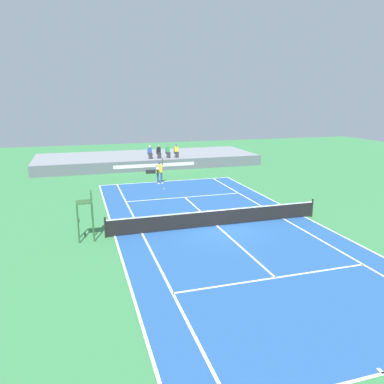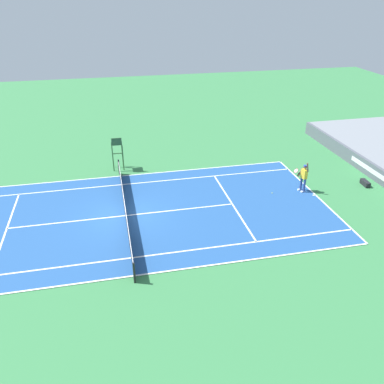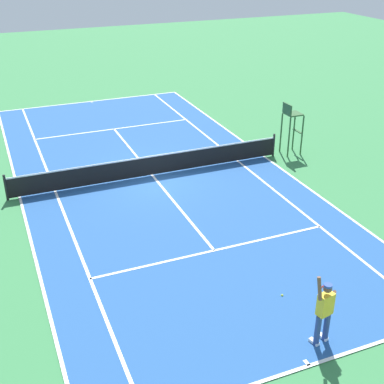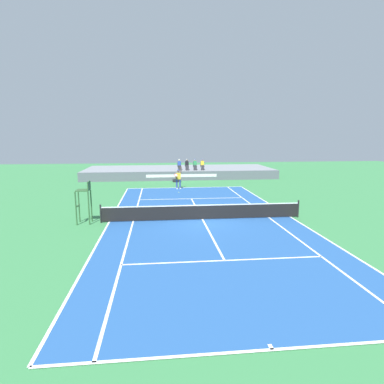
{
  "view_description": "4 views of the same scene",
  "coord_description": "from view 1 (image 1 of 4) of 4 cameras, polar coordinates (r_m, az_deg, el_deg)",
  "views": [
    {
      "loc": [
        -7.03,
        -18.27,
        6.79
      ],
      "look_at": [
        -0.22,
        3.96,
        1.0
      ],
      "focal_mm": 35.39,
      "sensor_mm": 36.0,
      "label": 1
    },
    {
      "loc": [
        20.16,
        -0.52,
        11.75
      ],
      "look_at": [
        -0.22,
        3.96,
        1.0
      ],
      "focal_mm": 37.51,
      "sensor_mm": 36.0,
      "label": 2
    },
    {
      "loc": [
        6.17,
        19.47,
        9.34
      ],
      "look_at": [
        -0.22,
        3.96,
        1.0
      ],
      "focal_mm": 48.79,
      "sensor_mm": 36.0,
      "label": 3
    },
    {
      "loc": [
        -2.61,
        -18.45,
        5.02
      ],
      "look_at": [
        -0.22,
        3.96,
        1.0
      ],
      "focal_mm": 30.03,
      "sensor_mm": 36.0,
      "label": 4
    }
  ],
  "objects": [
    {
      "name": "ground_plane",
      "position": [
        20.72,
        3.8,
        -5.18
      ],
      "size": [
        80.0,
        80.0,
        0.0
      ],
      "primitive_type": "plane",
      "color": "#387F47"
    },
    {
      "name": "court",
      "position": [
        20.72,
        3.8,
        -5.15
      ],
      "size": [
        11.08,
        23.88,
        0.03
      ],
      "color": "#235193",
      "rests_on": "ground"
    },
    {
      "name": "net",
      "position": [
        20.56,
        3.82,
        -3.8
      ],
      "size": [
        11.98,
        0.1,
        1.07
      ],
      "color": "black",
      "rests_on": "ground"
    },
    {
      "name": "barrier_wall",
      "position": [
        36.4,
        -5.66,
        3.98
      ],
      "size": [
        22.39,
        0.25,
        1.01
      ],
      "color": "#565B66",
      "rests_on": "ground"
    },
    {
      "name": "bleacher_platform",
      "position": [
        40.32,
        -6.82,
        4.92
      ],
      "size": [
        22.39,
        7.86,
        1.01
      ],
      "primitive_type": "cube",
      "color": "gray",
      "rests_on": "ground"
    },
    {
      "name": "spectator_seated_0",
      "position": [
        37.43,
        -6.33,
        5.97
      ],
      "size": [
        0.44,
        0.6,
        1.26
      ],
      "color": "#474C56",
      "rests_on": "bleacher_platform"
    },
    {
      "name": "spectator_seated_1",
      "position": [
        37.6,
        -5.01,
        6.04
      ],
      "size": [
        0.44,
        0.6,
        1.26
      ],
      "color": "#474C56",
      "rests_on": "bleacher_platform"
    },
    {
      "name": "spectator_seated_2",
      "position": [
        37.8,
        -3.63,
        6.1
      ],
      "size": [
        0.44,
        0.6,
        1.26
      ],
      "color": "#474C56",
      "rests_on": "bleacher_platform"
    },
    {
      "name": "spectator_seated_3",
      "position": [
        38.01,
        -2.36,
        6.16
      ],
      "size": [
        0.44,
        0.6,
        1.26
      ],
      "color": "#474C56",
      "rests_on": "bleacher_platform"
    },
    {
      "name": "tennis_player",
      "position": [
        30.77,
        -4.92,
        3.08
      ],
      "size": [
        0.74,
        0.74,
        2.08
      ],
      "color": "navy",
      "rests_on": "ground"
    },
    {
      "name": "tennis_ball",
      "position": [
        29.06,
        -4.22,
        0.5
      ],
      "size": [
        0.07,
        0.07,
        0.07
      ],
      "primitive_type": "sphere",
      "color": "#D1E533",
      "rests_on": "ground"
    },
    {
      "name": "umpire_chair",
      "position": [
        19.01,
        -15.68,
        -2.54
      ],
      "size": [
        0.77,
        0.77,
        2.44
      ],
      "color": "#2D562D",
      "rests_on": "ground"
    },
    {
      "name": "equipment_bag",
      "position": [
        35.26,
        -6.25,
        3.07
      ],
      "size": [
        0.93,
        0.4,
        0.32
      ],
      "color": "black",
      "rests_on": "ground"
    }
  ]
}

